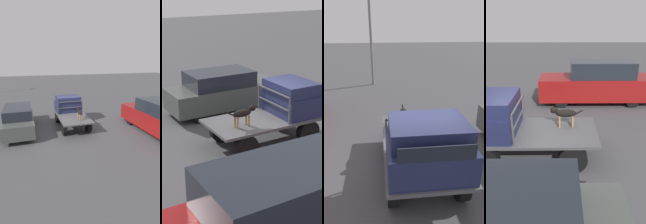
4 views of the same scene
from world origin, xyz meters
The scene contains 7 objects.
ground_plane centered at (0.00, 0.00, 0.00)m, with size 80.00×80.00×0.00m, color #474749.
flatbed_truck centered at (0.00, 0.00, 0.59)m, with size 3.72×1.85×0.83m.
truck_cab centered at (1.07, 0.00, 1.33)m, with size 1.42×1.73×1.07m.
truck_headboard centered at (0.32, 0.00, 1.39)m, with size 0.04×1.73×0.85m.
dog centered at (-0.91, -0.27, 1.24)m, with size 0.98×0.23×0.66m.
parked_sedan centered at (0.27, 3.34, 0.82)m, with size 4.51×1.74×1.63m.
parked_pickup_far centered at (-2.54, -4.76, 0.99)m, with size 5.36×1.86×2.03m.
Camera 2 is at (-6.18, -9.19, 4.99)m, focal length 60.00 mm.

